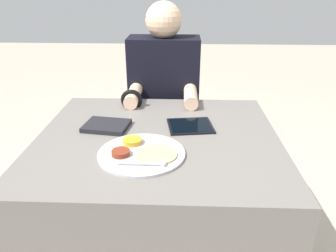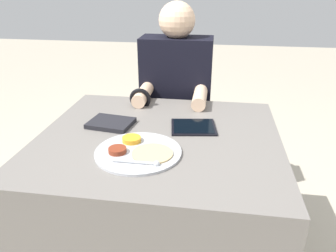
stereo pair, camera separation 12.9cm
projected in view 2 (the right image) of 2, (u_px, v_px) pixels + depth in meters
dining_table at (160, 205)px, 1.50m from camera, size 0.99×0.90×0.71m
thali_tray at (138, 151)px, 1.21m from camera, size 0.32×0.32×0.03m
red_notebook at (111, 123)px, 1.44m from camera, size 0.21×0.17×0.02m
tablet_device at (193, 127)px, 1.42m from camera, size 0.21×0.19×0.01m
person_diner at (176, 114)px, 1.96m from camera, size 0.40×0.44×1.20m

